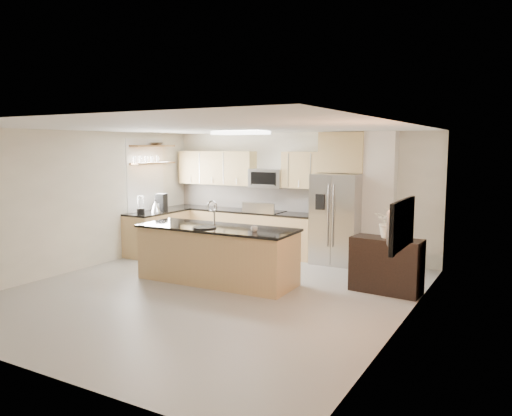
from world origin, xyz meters
The scene contains 27 objects.
floor centered at (0.00, 0.00, 0.00)m, with size 6.50×6.50×0.00m, color gray.
ceiling centered at (0.00, 0.00, 2.60)m, with size 6.00×6.50×0.02m, color silver.
wall_back centered at (0.00, 3.25, 1.30)m, with size 6.00×0.02×2.60m, color silver.
wall_front centered at (0.00, -3.25, 1.30)m, with size 6.00×0.02×2.60m, color silver.
wall_left centered at (-3.00, 0.00, 1.30)m, with size 0.02×6.50×2.60m, color silver.
wall_right centered at (3.00, 0.00, 1.30)m, with size 0.02×6.50×2.60m, color silver.
back_counter centered at (-1.23, 2.93, 0.47)m, with size 3.55×0.66×1.44m.
left_counter centered at (-2.67, 1.85, 0.46)m, with size 0.66×1.50×0.92m.
range centered at (-0.60, 2.92, 0.47)m, with size 0.76×0.64×1.14m.
upper_cabinets centered at (-1.30, 3.09, 1.83)m, with size 3.50×0.33×0.75m.
microwave centered at (-0.60, 3.04, 1.63)m, with size 0.76×0.40×0.40m.
refrigerator centered at (1.06, 2.87, 0.89)m, with size 0.92×0.78×1.78m.
partition_column centered at (1.82, 3.10, 1.30)m, with size 0.60×0.30×2.60m, color silver.
window centered at (-2.98, 1.85, 1.65)m, with size 0.04×1.15×1.65m.
shelf_lower centered at (-2.85, 1.95, 1.95)m, with size 0.30×1.20×0.04m, color olive.
shelf_upper centered at (-2.85, 1.95, 2.32)m, with size 0.30×1.20×0.04m, color olive.
ceiling_fixture centered at (-0.40, 1.60, 2.56)m, with size 1.00×0.50×0.06m, color white.
island centered at (-0.25, 0.56, 0.48)m, with size 2.79×1.07×1.38m.
credenza centered at (2.44, 1.35, 0.44)m, with size 1.09×0.46×0.88m, color black.
cup centered at (0.54, 0.46, 1.00)m, with size 0.11×0.11×0.09m, color white.
platter centered at (-0.35, 0.34, 0.97)m, with size 0.39×0.39×0.02m, color black.
blender centered at (-2.67, 1.35, 1.08)m, with size 0.16×0.16×0.38m.
kettle centered at (-2.63, 1.75, 1.04)m, with size 0.22×0.22×0.27m.
coffee_maker centered at (-2.69, 2.03, 1.09)m, with size 0.24×0.28×0.36m.
bowl centered at (-2.85, 2.11, 2.38)m, with size 0.33×0.33×0.08m, color #A7A7A9.
flower_vase centered at (2.47, 1.40, 1.26)m, with size 0.69×0.60×0.76m, color white.
television centered at (2.91, -0.20, 1.35)m, with size 1.08×0.14×0.62m, color black.
Camera 1 is at (4.43, -6.39, 2.31)m, focal length 35.00 mm.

